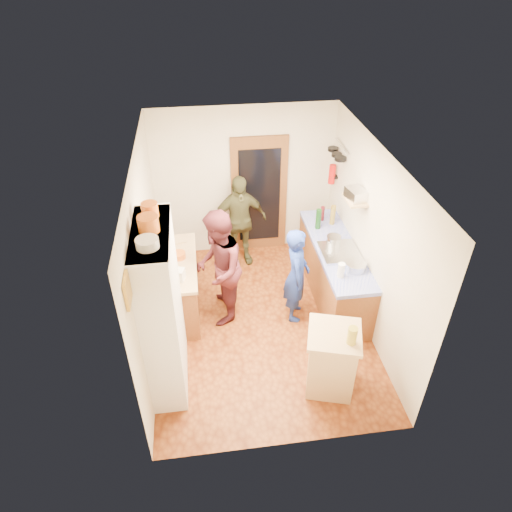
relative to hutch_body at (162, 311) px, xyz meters
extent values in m
cube|color=brown|center=(1.30, 0.80, -1.11)|extent=(3.00, 4.00, 0.02)
cube|color=silver|center=(1.30, 0.80, 1.51)|extent=(3.00, 4.00, 0.02)
cube|color=beige|center=(1.30, 2.81, 0.20)|extent=(3.00, 0.02, 2.60)
cube|color=beige|center=(1.30, -1.21, 0.20)|extent=(3.00, 0.02, 2.60)
cube|color=beige|center=(-0.21, 0.80, 0.20)|extent=(0.02, 4.00, 2.60)
cube|color=beige|center=(2.81, 0.80, 0.20)|extent=(0.02, 4.00, 2.60)
cube|color=brown|center=(1.55, 2.77, -0.05)|extent=(0.95, 0.06, 2.10)
cube|color=black|center=(1.55, 2.74, -0.05)|extent=(0.70, 0.02, 1.70)
cube|color=white|center=(0.00, 0.00, 0.00)|extent=(0.40, 1.20, 2.20)
cube|color=white|center=(0.00, 0.00, 1.08)|extent=(0.40, 1.14, 0.04)
cylinder|color=white|center=(0.00, -0.29, 1.15)|extent=(0.23, 0.23, 0.10)
cylinder|color=orange|center=(0.00, 0.01, 1.19)|extent=(0.22, 0.22, 0.17)
cylinder|color=orange|center=(0.00, 0.31, 1.18)|extent=(0.18, 0.18, 0.16)
cube|color=brown|center=(0.10, 1.25, -0.68)|extent=(0.60, 1.40, 0.85)
cube|color=tan|center=(0.10, 1.25, -0.23)|extent=(0.64, 1.44, 0.05)
cube|color=white|center=(0.15, 0.84, -0.12)|extent=(0.25, 0.21, 0.16)
cylinder|color=white|center=(0.05, 1.08, -0.11)|extent=(0.16, 0.16, 0.18)
cylinder|color=orange|center=(0.18, 1.34, -0.16)|extent=(0.25, 0.25, 0.09)
cube|color=tan|center=(0.12, 1.78, -0.19)|extent=(0.34, 0.28, 0.02)
cube|color=brown|center=(2.50, 1.30, -0.68)|extent=(0.60, 2.20, 0.84)
cube|color=#1120B4|center=(2.50, 1.30, -0.23)|extent=(0.62, 2.22, 0.06)
cube|color=silver|center=(2.50, 1.13, -0.18)|extent=(0.55, 0.58, 0.04)
cylinder|color=silver|center=(2.45, 1.31, -0.09)|extent=(0.21, 0.21, 0.14)
cylinder|color=#143F14|center=(2.35, 1.85, -0.03)|extent=(0.09, 0.09, 0.33)
cylinder|color=#591419|center=(2.48, 2.08, -0.08)|extent=(0.08, 0.08, 0.25)
cylinder|color=olive|center=(2.61, 1.94, -0.04)|extent=(0.08, 0.08, 0.32)
cylinder|color=white|center=(2.35, 0.59, -0.09)|extent=(0.12, 0.12, 0.21)
cylinder|color=silver|center=(2.60, 0.72, -0.14)|extent=(0.30, 0.30, 0.11)
cube|color=tan|center=(1.98, -0.45, -0.67)|extent=(0.68, 0.68, 0.86)
cube|color=tan|center=(1.98, -0.45, -0.22)|extent=(0.77, 0.77, 0.05)
cube|color=white|center=(1.95, -0.39, -0.21)|extent=(0.42, 0.37, 0.02)
cylinder|color=#AD9E2D|center=(2.12, -0.62, -0.08)|extent=(0.14, 0.14, 0.22)
cylinder|color=silver|center=(2.76, 2.33, 0.95)|extent=(0.02, 0.65, 0.02)
cylinder|color=black|center=(2.70, 2.15, 0.82)|extent=(0.18, 0.18, 0.05)
cylinder|color=black|center=(2.70, 2.35, 0.80)|extent=(0.16, 0.16, 0.05)
cylinder|color=black|center=(2.70, 2.55, 0.81)|extent=(0.17, 0.17, 0.05)
cube|color=tan|center=(2.67, 1.25, 0.60)|extent=(0.26, 0.42, 0.03)
cube|color=silver|center=(2.67, 1.25, 0.69)|extent=(0.28, 0.34, 0.15)
cube|color=black|center=(2.77, 2.50, 0.35)|extent=(0.06, 0.10, 0.04)
cylinder|color=red|center=(2.71, 2.50, 0.40)|extent=(0.11, 0.11, 0.32)
cube|color=gold|center=(-0.18, -0.75, 0.95)|extent=(0.03, 0.25, 0.30)
imported|color=navy|center=(1.84, 0.87, -0.36)|extent=(0.45, 0.60, 1.49)
imported|color=#491A20|center=(0.76, 1.06, -0.22)|extent=(0.77, 0.94, 1.77)
imported|color=#3D3C21|center=(1.17, 2.38, -0.29)|extent=(1.01, 0.57, 1.62)
camera|label=1|loc=(0.55, -4.09, 3.62)|focal=32.00mm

